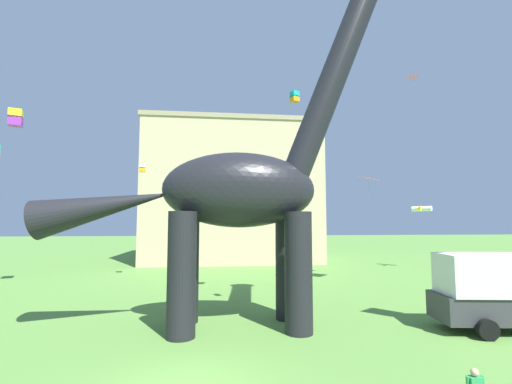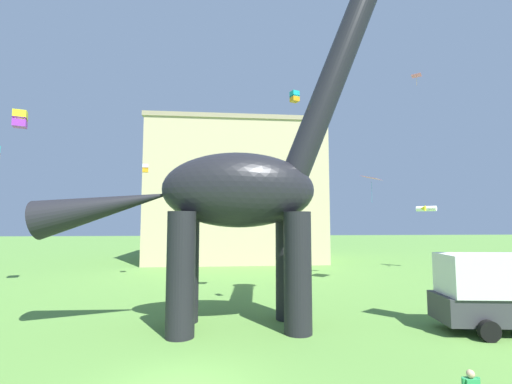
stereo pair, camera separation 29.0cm
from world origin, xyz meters
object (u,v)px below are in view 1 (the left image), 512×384
kite_high_right (369,178)px  parked_box_truck (501,291)px  kite_mid_center (295,97)px  kite_apex (16,118)px  kite_drifting (142,168)px  kite_mid_right (421,209)px  kite_far_right (413,77)px  dinosaur_sculpture (238,190)px  kite_near_low (232,179)px

kite_high_right → parked_box_truck: bearing=-87.1°
kite_mid_center → kite_apex: bearing=153.1°
parked_box_truck → kite_mid_center: kite_mid_center is taller
parked_box_truck → kite_apex: bearing=165.3°
kite_drifting → kite_high_right: size_ratio=0.32×
kite_mid_right → kite_far_right: kite_far_right is taller
parked_box_truck → kite_mid_right: bearing=74.4°
dinosaur_sculpture → kite_mid_center: 5.30m
kite_high_right → kite_mid_center: bearing=-130.2°
parked_box_truck → kite_near_low: (-11.02, 8.63, 5.70)m
kite_drifting → kite_near_low: bearing=-41.4°
kite_drifting → kite_near_low: size_ratio=0.40×
dinosaur_sculpture → kite_drifting: (-6.84, 12.98, 2.92)m
kite_mid_right → kite_drifting: kite_drifting is taller
kite_high_right → kite_far_right: (2.91, -1.69, 7.38)m
kite_near_low → kite_mid_right: bearing=28.3°
kite_far_right → kite_high_right: bearing=149.9°
parked_box_truck → kite_mid_center: size_ratio=11.64×
kite_apex → kite_mid_center: size_ratio=2.24×
kite_apex → kite_far_right: bearing=-2.4°
kite_mid_right → kite_mid_center: (-16.77, -17.00, 4.57)m
kite_drifting → dinosaur_sculpture: bearing=-62.2°
kite_mid_right → kite_drifting: 26.86m
dinosaur_sculpture → kite_mid_center: (2.72, 0.34, 4.53)m
kite_mid_right → kite_apex: size_ratio=1.72×
kite_drifting → kite_far_right: kite_far_right is taller
kite_near_low → kite_mid_center: 7.75m
kite_apex → dinosaur_sculpture: bearing=-32.1°
kite_near_low → kite_mid_center: kite_mid_center is taller
parked_box_truck → kite_high_right: size_ratio=2.87×
kite_mid_right → kite_mid_center: 24.32m
kite_high_right → kite_far_right: size_ratio=2.46×
kite_apex → kite_far_right: size_ratio=1.36×
kite_high_right → kite_mid_center: kite_mid_center is taller
kite_near_low → dinosaur_sculpture: bearing=-90.5°
kite_drifting → kite_far_right: 21.84m
dinosaur_sculpture → kite_high_right: dinosaur_sculpture is taller
kite_mid_right → parked_box_truck: bearing=-113.8°
kite_mid_right → kite_high_right: 12.06m
kite_near_low → kite_high_right: size_ratio=0.78×
dinosaur_sculpture → kite_drifting: bearing=129.3°
kite_drifting → kite_near_low: kite_drifting is taller
kite_mid_right → kite_drifting: size_ratio=3.00×
kite_drifting → kite_far_right: (20.25, -5.12, 6.36)m
parked_box_truck → kite_drifting: size_ratio=9.08×
kite_near_low → kite_far_right: bearing=4.1°
kite_apex → parked_box_truck: bearing=-22.9°
parked_box_truck → kite_high_right: (-0.57, 11.28, 6.25)m
kite_apex → kite_mid_center: 19.19m
kite_drifting → kite_far_right: size_ratio=0.78×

